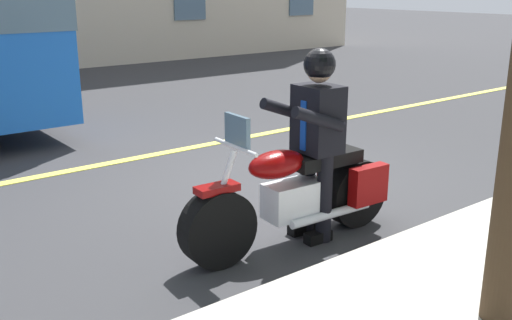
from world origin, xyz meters
name	(u,v)px	position (x,y,z in m)	size (l,w,h in m)	color
ground_plane	(277,185)	(0.00, 0.00, 0.00)	(80.00, 80.00, 0.00)	#333335
lane_center_stripe	(188,148)	(0.00, -2.00, 0.01)	(60.00, 0.16, 0.01)	#E5DB4C
motorcycle_main	(298,195)	(0.87, 1.34, 0.45)	(2.22, 0.66, 1.26)	black
rider_main	(316,128)	(0.68, 1.34, 1.04)	(0.64, 0.57, 1.74)	black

